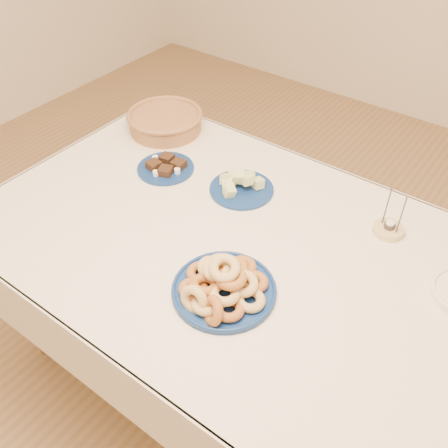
{
  "coord_description": "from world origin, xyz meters",
  "views": [
    {
      "loc": [
        0.67,
        -0.96,
        1.85
      ],
      "look_at": [
        0.0,
        -0.05,
        0.85
      ],
      "focal_mm": 40.0,
      "sensor_mm": 36.0,
      "label": 1
    }
  ],
  "objects": [
    {
      "name": "dining_table",
      "position": [
        0.0,
        0.0,
        0.64
      ],
      "size": [
        1.71,
        1.11,
        0.75
      ],
      "color": "brown",
      "rests_on": "ground"
    },
    {
      "name": "candle_holder",
      "position": [
        0.39,
        0.32,
        0.77
      ],
      "size": [
        0.12,
        0.12,
        0.16
      ],
      "rotation": [
        0.0,
        0.0,
        -0.3
      ],
      "color": "tan",
      "rests_on": "dining_table"
    },
    {
      "name": "ground",
      "position": [
        0.0,
        0.0,
        0.0
      ],
      "size": [
        5.0,
        5.0,
        0.0
      ],
      "primitive_type": "plane",
      "color": "olive",
      "rests_on": "ground"
    },
    {
      "name": "wicker_basket",
      "position": [
        -0.62,
        0.38,
        0.8
      ],
      "size": [
        0.38,
        0.38,
        0.08
      ],
      "rotation": [
        0.0,
        0.0,
        0.24
      ],
      "color": "brown",
      "rests_on": "dining_table"
    },
    {
      "name": "melon_plate",
      "position": [
        -0.13,
        0.22,
        0.77
      ],
      "size": [
        0.29,
        0.29,
        0.08
      ],
      "rotation": [
        0.0,
        0.0,
        -0.28
      ],
      "color": "navy",
      "rests_on": "dining_table"
    },
    {
      "name": "brownie_plate",
      "position": [
        -0.43,
        0.16,
        0.76
      ],
      "size": [
        0.24,
        0.24,
        0.04
      ],
      "rotation": [
        0.0,
        0.0,
        0.1
      ],
      "color": "navy",
      "rests_on": "dining_table"
    },
    {
      "name": "donut_platter",
      "position": [
        0.11,
        -0.21,
        0.78
      ],
      "size": [
        0.34,
        0.34,
        0.14
      ],
      "rotation": [
        0.0,
        0.0,
        -0.14
      ],
      "color": "navy",
      "rests_on": "dining_table"
    }
  ]
}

